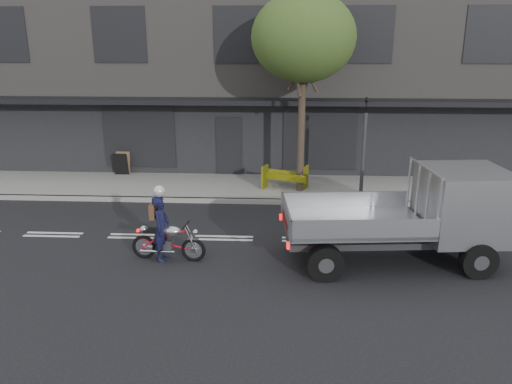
% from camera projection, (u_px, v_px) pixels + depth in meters
% --- Properties ---
extents(ground, '(80.00, 80.00, 0.00)m').
position_uv_depth(ground, '(224.00, 238.00, 13.70)').
color(ground, black).
rests_on(ground, ground).
extents(sidewalk, '(32.00, 3.20, 0.15)m').
position_uv_depth(sidewalk, '(239.00, 187.00, 18.16)').
color(sidewalk, gray).
rests_on(sidewalk, ground).
extents(kerb, '(32.00, 0.20, 0.15)m').
position_uv_depth(kerb, '(234.00, 201.00, 16.64)').
color(kerb, gray).
rests_on(kerb, ground).
extents(building_main, '(26.00, 10.00, 8.00)m').
position_uv_depth(building_main, '(250.00, 67.00, 23.32)').
color(building_main, slate).
rests_on(building_main, ground).
extents(street_tree, '(3.40, 3.40, 6.74)m').
position_uv_depth(street_tree, '(304.00, 38.00, 16.05)').
color(street_tree, '#382B21').
rests_on(street_tree, ground).
extents(traffic_light_pole, '(0.12, 0.12, 3.50)m').
position_uv_depth(traffic_light_pole, '(363.00, 154.00, 16.20)').
color(traffic_light_pole, '#2D2D30').
rests_on(traffic_light_pole, ground).
extents(motorcycle, '(1.88, 0.55, 0.97)m').
position_uv_depth(motorcycle, '(168.00, 241.00, 12.24)').
color(motorcycle, black).
rests_on(motorcycle, ground).
extents(rider, '(0.45, 0.63, 1.64)m').
position_uv_depth(rider, '(161.00, 228.00, 12.16)').
color(rider, black).
rests_on(rider, ground).
extents(flatbed_ute, '(5.38, 2.59, 2.41)m').
position_uv_depth(flatbed_ute, '(443.00, 208.00, 11.92)').
color(flatbed_ute, black).
rests_on(flatbed_ute, ground).
extents(construction_barrier, '(1.66, 1.13, 0.86)m').
position_uv_depth(construction_barrier, '(285.00, 178.00, 17.45)').
color(construction_barrier, '#D6D40B').
rests_on(construction_barrier, sidewalk).
extents(sandwich_board, '(0.55, 0.37, 0.87)m').
position_uv_depth(sandwich_board, '(121.00, 164.00, 19.41)').
color(sandwich_board, black).
rests_on(sandwich_board, sidewalk).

